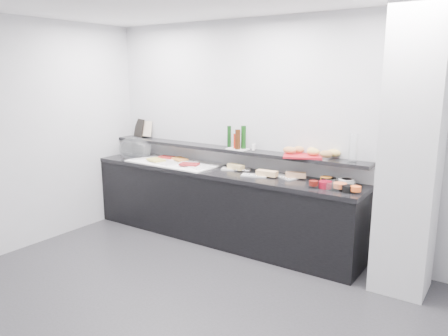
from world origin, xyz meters
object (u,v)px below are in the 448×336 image
Objects in this scene: cloche_base at (137,156)px; sandwich_plate_mid at (254,176)px; framed_print at (139,128)px; carafe at (353,148)px; bread_tray at (303,156)px; condiment_tray at (238,149)px.

sandwich_plate_mid is at bearing 20.21° from cloche_base.
sandwich_plate_mid is 1.15× the size of framed_print.
sandwich_plate_mid is at bearing -168.30° from carafe.
bread_tray is 0.57m from carafe.
sandwich_plate_mid is 0.47m from condiment_tray.
condiment_tray is (-0.35, 0.19, 0.25)m from sandwich_plate_mid.
sandwich_plate_mid is (1.94, -0.06, -0.01)m from cloche_base.
sandwich_plate_mid is 1.15m from carafe.
carafe is at bearing 20.12° from framed_print.
framed_print is 1.00× the size of condiment_tray.
framed_print reaches higher than condiment_tray.
carafe reaches higher than framed_print.
cloche_base is 1.12× the size of bread_tray.
framed_print is at bearing -177.66° from condiment_tray.
cloche_base is 1.58× the size of sandwich_plate_mid.
bread_tray reaches higher than sandwich_plate_mid.
sandwich_plate_mid is 0.99× the size of carafe.
bread_tray is (0.50, 0.20, 0.25)m from sandwich_plate_mid.
bread_tray is at bearing 25.18° from cloche_base.
cloche_base is 0.47m from framed_print.
cloche_base is 1.81× the size of framed_print.
bread_tray reaches higher than condiment_tray.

